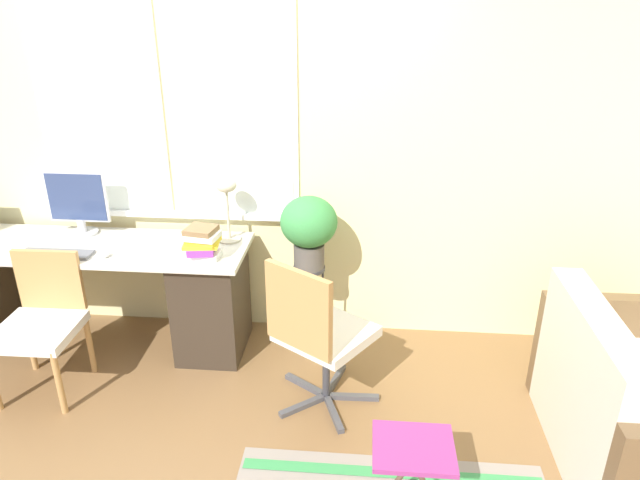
{
  "coord_description": "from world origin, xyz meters",
  "views": [
    {
      "loc": [
        0.87,
        -2.85,
        2.18
      ],
      "look_at": [
        0.61,
        0.15,
        0.87
      ],
      "focal_mm": 32.0,
      "sensor_mm": 36.0,
      "label": 1
    }
  ],
  "objects_px": {
    "desk_lamp": "(226,195)",
    "potted_plant": "(309,226)",
    "book_stack": "(202,243)",
    "plant_stand": "(309,280)",
    "desk_chair_wooden": "(41,320)",
    "monitor": "(78,203)",
    "office_chair_swivel": "(318,333)",
    "folding_stool": "(413,454)",
    "mouse": "(106,254)",
    "keyboard": "(56,254)"
  },
  "relations": [
    {
      "from": "keyboard",
      "to": "desk_lamp",
      "type": "relative_size",
      "value": 1.07
    },
    {
      "from": "monitor",
      "to": "folding_stool",
      "type": "height_order",
      "value": "monitor"
    },
    {
      "from": "plant_stand",
      "to": "potted_plant",
      "type": "xyz_separation_m",
      "value": [
        0.0,
        0.0,
        0.37
      ]
    },
    {
      "from": "potted_plant",
      "to": "folding_stool",
      "type": "height_order",
      "value": "potted_plant"
    },
    {
      "from": "office_chair_swivel",
      "to": "potted_plant",
      "type": "distance_m",
      "value": 0.7
    },
    {
      "from": "desk_chair_wooden",
      "to": "plant_stand",
      "type": "relative_size",
      "value": 1.35
    },
    {
      "from": "potted_plant",
      "to": "desk_lamp",
      "type": "bearing_deg",
      "value": 170.82
    },
    {
      "from": "potted_plant",
      "to": "desk_chair_wooden",
      "type": "bearing_deg",
      "value": -161.22
    },
    {
      "from": "desk_lamp",
      "to": "desk_chair_wooden",
      "type": "distance_m",
      "value": 1.29
    },
    {
      "from": "keyboard",
      "to": "desk_chair_wooden",
      "type": "distance_m",
      "value": 0.41
    },
    {
      "from": "monitor",
      "to": "plant_stand",
      "type": "xyz_separation_m",
      "value": [
        1.51,
        -0.1,
        -0.44
      ]
    },
    {
      "from": "desk_lamp",
      "to": "book_stack",
      "type": "xyz_separation_m",
      "value": [
        -0.09,
        -0.28,
        -0.2
      ]
    },
    {
      "from": "office_chair_swivel",
      "to": "keyboard",
      "type": "bearing_deg",
      "value": 22.17
    },
    {
      "from": "desk_lamp",
      "to": "plant_stand",
      "type": "relative_size",
      "value": 0.68
    },
    {
      "from": "plant_stand",
      "to": "potted_plant",
      "type": "relative_size",
      "value": 1.3
    },
    {
      "from": "folding_stool",
      "to": "plant_stand",
      "type": "bearing_deg",
      "value": 114.34
    },
    {
      "from": "desk_chair_wooden",
      "to": "potted_plant",
      "type": "bearing_deg",
      "value": 18.0
    },
    {
      "from": "keyboard",
      "to": "plant_stand",
      "type": "relative_size",
      "value": 0.73
    },
    {
      "from": "desk_lamp",
      "to": "potted_plant",
      "type": "relative_size",
      "value": 0.89
    },
    {
      "from": "desk_chair_wooden",
      "to": "office_chair_swivel",
      "type": "relative_size",
      "value": 0.88
    },
    {
      "from": "monitor",
      "to": "keyboard",
      "type": "bearing_deg",
      "value": -90.77
    },
    {
      "from": "mouse",
      "to": "desk_lamp",
      "type": "relative_size",
      "value": 0.16
    },
    {
      "from": "book_stack",
      "to": "potted_plant",
      "type": "relative_size",
      "value": 0.49
    },
    {
      "from": "keyboard",
      "to": "potted_plant",
      "type": "relative_size",
      "value": 0.95
    },
    {
      "from": "keyboard",
      "to": "potted_plant",
      "type": "distance_m",
      "value": 1.53
    },
    {
      "from": "plant_stand",
      "to": "book_stack",
      "type": "bearing_deg",
      "value": -162.2
    },
    {
      "from": "book_stack",
      "to": "plant_stand",
      "type": "height_order",
      "value": "book_stack"
    },
    {
      "from": "monitor",
      "to": "book_stack",
      "type": "bearing_deg",
      "value": -18.72
    },
    {
      "from": "plant_stand",
      "to": "folding_stool",
      "type": "relative_size",
      "value": 1.49
    },
    {
      "from": "book_stack",
      "to": "plant_stand",
      "type": "relative_size",
      "value": 0.37
    },
    {
      "from": "desk_lamp",
      "to": "folding_stool",
      "type": "bearing_deg",
      "value": -51.1
    },
    {
      "from": "office_chair_swivel",
      "to": "folding_stool",
      "type": "height_order",
      "value": "office_chair_swivel"
    },
    {
      "from": "monitor",
      "to": "potted_plant",
      "type": "distance_m",
      "value": 1.51
    },
    {
      "from": "monitor",
      "to": "desk_lamp",
      "type": "distance_m",
      "value": 0.98
    },
    {
      "from": "desk_lamp",
      "to": "folding_stool",
      "type": "height_order",
      "value": "desk_lamp"
    },
    {
      "from": "desk_lamp",
      "to": "office_chair_swivel",
      "type": "distance_m",
      "value": 1.07
    },
    {
      "from": "desk_lamp",
      "to": "desk_chair_wooden",
      "type": "xyz_separation_m",
      "value": [
        -0.98,
        -0.6,
        -0.59
      ]
    },
    {
      "from": "book_stack",
      "to": "potted_plant",
      "type": "distance_m",
      "value": 0.65
    },
    {
      "from": "desk_chair_wooden",
      "to": "potted_plant",
      "type": "distance_m",
      "value": 1.65
    },
    {
      "from": "keyboard",
      "to": "potted_plant",
      "type": "xyz_separation_m",
      "value": [
        1.51,
        0.23,
        0.14
      ]
    },
    {
      "from": "monitor",
      "to": "desk_chair_wooden",
      "type": "distance_m",
      "value": 0.8
    },
    {
      "from": "monitor",
      "to": "plant_stand",
      "type": "height_order",
      "value": "monitor"
    },
    {
      "from": "desk_lamp",
      "to": "keyboard",
      "type": "bearing_deg",
      "value": -162.07
    },
    {
      "from": "plant_stand",
      "to": "office_chair_swivel",
      "type": "bearing_deg",
      "value": -79.49
    },
    {
      "from": "keyboard",
      "to": "potted_plant",
      "type": "bearing_deg",
      "value": 8.8
    },
    {
      "from": "desk_chair_wooden",
      "to": "potted_plant",
      "type": "height_order",
      "value": "potted_plant"
    },
    {
      "from": "potted_plant",
      "to": "folding_stool",
      "type": "bearing_deg",
      "value": -65.66
    },
    {
      "from": "keyboard",
      "to": "plant_stand",
      "type": "distance_m",
      "value": 1.55
    },
    {
      "from": "monitor",
      "to": "book_stack",
      "type": "height_order",
      "value": "monitor"
    },
    {
      "from": "desk_lamp",
      "to": "book_stack",
      "type": "bearing_deg",
      "value": -107.72
    }
  ]
}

